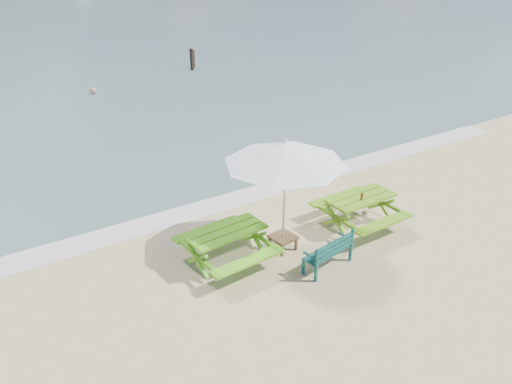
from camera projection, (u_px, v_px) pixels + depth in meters
foam_strip at (242, 197)px, 14.34m from camera, size 22.00×0.90×0.01m
picnic_table_left at (227, 247)px, 11.25m from camera, size 1.90×2.08×0.85m
picnic_table_right at (359, 212)px, 12.72m from camera, size 1.80×2.00×0.85m
park_bench at (327, 258)px, 11.16m from camera, size 1.33×0.63×0.79m
side_table at (283, 242)px, 11.85m from camera, size 0.60×0.60×0.36m
patio_umbrella at (285, 153)px, 10.83m from camera, size 3.01×3.01×2.73m
beer_bottle at (362, 197)px, 12.35m from camera, size 0.06×0.06×0.24m
swimmer at (94, 104)px, 24.42m from camera, size 0.66×0.53×1.57m
mooring_pilings at (192, 61)px, 28.83m from camera, size 0.59×0.79×1.42m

